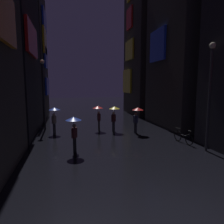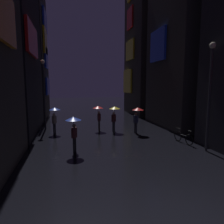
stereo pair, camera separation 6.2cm
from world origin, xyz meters
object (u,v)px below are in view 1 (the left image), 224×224
Objects in this scene: streetlamp_left_far at (43,87)px; bicycle_parked_at_storefront at (183,137)px; pedestrian_near_crossing_red at (98,111)px; pedestrian_midstreet_left_yellow at (114,112)px; streetlamp_right_near at (210,86)px; pedestrian_foreground_left_red at (137,113)px; pedestrian_foreground_right_blue at (74,124)px; pedestrian_midstreet_centre_blue at (54,113)px.

bicycle_parked_at_storefront is at bearing -34.91° from streetlamp_left_far.
pedestrian_near_crossing_red is 7.33m from bicycle_parked_at_storefront.
streetlamp_right_near is at bearing -56.22° from pedestrian_midstreet_left_yellow.
pedestrian_foreground_left_red is at bearing -32.84° from pedestrian_near_crossing_red.
pedestrian_foreground_right_blue is 0.35× the size of streetlamp_left_far.
streetlamp_right_near is at bearing -77.40° from bicycle_parked_at_storefront.
streetlamp_left_far is at bearing 139.70° from streetlamp_right_near.
pedestrian_near_crossing_red is at bearing 6.44° from pedestrian_midstreet_centre_blue.
pedestrian_near_crossing_red is at bearing -18.33° from streetlamp_left_far.
streetlamp_right_near is at bearing -35.89° from pedestrian_midstreet_centre_blue.
streetlamp_right_near reaches higher than bicycle_parked_at_storefront.
pedestrian_near_crossing_red is at bearing 67.74° from pedestrian_foreground_right_blue.
streetlamp_left_far is at bearing 145.09° from bicycle_parked_at_storefront.
pedestrian_foreground_right_blue and pedestrian_midstreet_centre_blue have the same top height.
bicycle_parked_at_storefront is 0.29× the size of streetlamp_right_near.
pedestrian_near_crossing_red is 1.17× the size of bicycle_parked_at_storefront.
streetlamp_right_near reaches higher than streetlamp_left_far.
pedestrian_foreground_left_red is (1.63, -1.13, 0.00)m from pedestrian_midstreet_left_yellow.
streetlamp_left_far reaches higher than pedestrian_midstreet_centre_blue.
bicycle_parked_at_storefront is at bearing -49.74° from pedestrian_midstreet_left_yellow.
pedestrian_foreground_right_blue is 6.32m from pedestrian_foreground_left_red.
pedestrian_midstreet_left_yellow is 1.98m from pedestrian_foreground_left_red.
streetlamp_left_far is (-7.46, 3.38, 2.08)m from pedestrian_foreground_left_red.
streetlamp_right_near reaches higher than pedestrian_foreground_left_red.
pedestrian_foreground_right_blue is 1.00× the size of pedestrian_midstreet_centre_blue.
pedestrian_foreground_left_red is 0.35× the size of streetlamp_left_far.
pedestrian_midstreet_left_yellow is (1.26, -0.74, 0.00)m from pedestrian_near_crossing_red.
pedestrian_midstreet_centre_blue is at bearing 151.13° from bicycle_parked_at_storefront.
pedestrian_midstreet_centre_blue is (-4.89, 0.32, 0.00)m from pedestrian_midstreet_left_yellow.
streetlamp_right_near is (10.00, -8.48, 0.11)m from streetlamp_left_far.
streetlamp_right_near is at bearing -63.56° from pedestrian_foreground_left_red.
pedestrian_midstreet_centre_blue and pedestrian_foreground_left_red have the same top height.
pedestrian_midstreet_left_yellow is 5.97m from bicycle_parked_at_storefront.
pedestrian_foreground_right_blue is at bearing -71.82° from streetlamp_left_far.
bicycle_parked_at_storefront is (8.66, -4.77, -1.28)m from pedestrian_midstreet_centre_blue.
pedestrian_midstreet_centre_blue is at bearing 167.45° from pedestrian_foreground_left_red.
bicycle_parked_at_storefront is at bearing -45.91° from pedestrian_near_crossing_red.
streetlamp_left_far is at bearing 116.15° from pedestrian_midstreet_centre_blue.
pedestrian_near_crossing_red is 0.35× the size of streetlamp_left_far.
pedestrian_foreground_left_red is at bearing -24.36° from streetlamp_left_far.
pedestrian_foreground_right_blue is 1.00× the size of pedestrian_foreground_left_red.
pedestrian_midstreet_left_yellow reaches higher than bicycle_parked_at_storefront.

